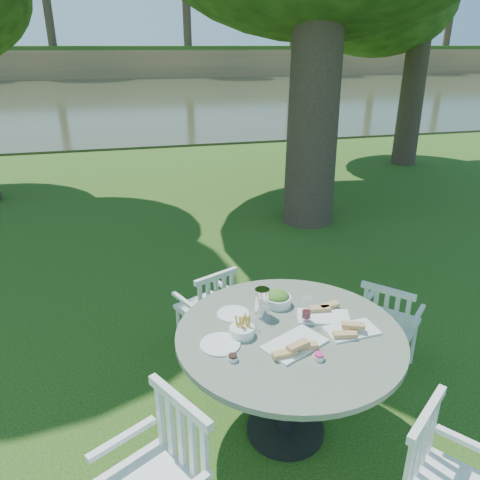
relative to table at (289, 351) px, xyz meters
The scene contains 8 objects.
ground 1.59m from the table, 87.05° to the left, with size 140.00×140.00×0.00m, color #17370B.
table is the anchor object (origin of this frame).
chair_ne 1.14m from the table, 23.39° to the left, with size 0.59×0.59×0.85m.
chair_nw 1.14m from the table, 107.77° to the left, with size 0.55×0.54×0.84m.
chair_sw 1.11m from the table, 145.06° to the right, with size 0.64×0.65×0.97m.
chair_se 1.12m from the table, 65.59° to the right, with size 0.64×0.63×0.93m.
tableware 0.23m from the table, 109.25° to the left, with size 1.18×0.81×0.21m.
river 24.43m from the table, 89.83° to the left, with size 100.00×28.00×0.12m, color #2D321D.
Camera 1 is at (-1.04, -3.87, 2.61)m, focal length 35.00 mm.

